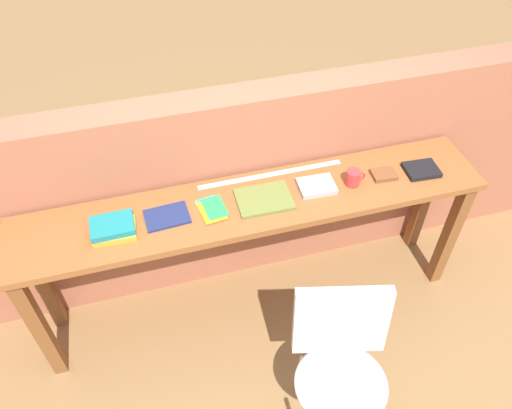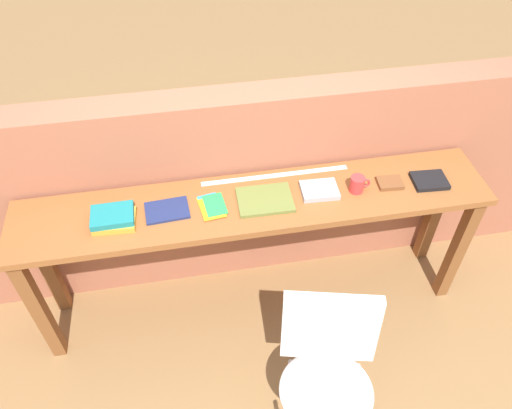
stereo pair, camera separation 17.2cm
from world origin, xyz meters
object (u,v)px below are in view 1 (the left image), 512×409
(chair_white_moulded, at_px, (341,362))
(book_stack_leftmost, at_px, (113,228))
(pamphlet_pile_colourful, at_px, (212,209))
(book_repair_rightmost, at_px, (421,170))
(magazine_cycling, at_px, (167,217))
(leather_journal_brown, at_px, (384,174))
(book_open_centre, at_px, (264,199))
(mug, at_px, (353,178))

(chair_white_moulded, bearing_deg, book_stack_leftmost, 139.88)
(book_stack_leftmost, distance_m, pamphlet_pile_colourful, 0.49)
(pamphlet_pile_colourful, relative_size, book_repair_rightmost, 1.12)
(magazine_cycling, height_order, leather_journal_brown, leather_journal_brown)
(book_repair_rightmost, bearing_deg, book_stack_leftmost, -176.11)
(book_open_centre, bearing_deg, pamphlet_pile_colourful, 179.26)
(magazine_cycling, bearing_deg, mug, -4.78)
(magazine_cycling, xyz_separation_m, book_repair_rightmost, (1.40, -0.03, 0.01))
(chair_white_moulded, distance_m, book_stack_leftmost, 1.25)
(leather_journal_brown, xyz_separation_m, book_repair_rightmost, (0.22, -0.02, 0.00))
(magazine_cycling, distance_m, book_repair_rightmost, 1.40)
(book_stack_leftmost, height_order, pamphlet_pile_colourful, book_stack_leftmost)
(magazine_cycling, xyz_separation_m, leather_journal_brown, (1.18, -0.01, 0.00))
(mug, bearing_deg, book_repair_rightmost, -1.29)
(book_stack_leftmost, distance_m, book_open_centre, 0.76)
(book_open_centre, relative_size, mug, 2.58)
(mug, bearing_deg, leather_journal_brown, 3.71)
(chair_white_moulded, xyz_separation_m, book_repair_rightmost, (0.75, 0.77, 0.37))
(book_stack_leftmost, distance_m, magazine_cycling, 0.26)
(book_stack_leftmost, bearing_deg, mug, 0.60)
(pamphlet_pile_colourful, bearing_deg, book_repair_rightmost, -1.18)
(chair_white_moulded, distance_m, book_repair_rightmost, 1.14)
(pamphlet_pile_colourful, relative_size, mug, 1.83)
(chair_white_moulded, xyz_separation_m, book_stack_leftmost, (-0.91, 0.77, 0.39))
(pamphlet_pile_colourful, relative_size, leather_journal_brown, 1.55)
(chair_white_moulded, height_order, book_repair_rightmost, book_repair_rightmost)
(pamphlet_pile_colourful, height_order, book_open_centre, book_open_centre)
(book_repair_rightmost, bearing_deg, pamphlet_pile_colourful, -177.42)
(chair_white_moulded, height_order, book_open_centre, book_open_centre)
(mug, xyz_separation_m, leather_journal_brown, (0.19, 0.01, -0.03))
(pamphlet_pile_colourful, xyz_separation_m, book_open_centre, (0.27, -0.01, 0.00))
(book_open_centre, bearing_deg, mug, 0.50)
(pamphlet_pile_colourful, bearing_deg, book_open_centre, -1.91)
(book_open_centre, relative_size, leather_journal_brown, 2.18)
(magazine_cycling, bearing_deg, book_stack_leftmost, -176.34)
(chair_white_moulded, distance_m, book_open_centre, 0.88)
(pamphlet_pile_colourful, height_order, mug, mug)
(magazine_cycling, relative_size, leather_journal_brown, 1.68)
(chair_white_moulded, xyz_separation_m, mug, (0.34, 0.78, 0.40))
(book_stack_leftmost, distance_m, leather_journal_brown, 1.44)
(book_stack_leftmost, bearing_deg, chair_white_moulded, -40.12)
(leather_journal_brown, relative_size, book_repair_rightmost, 0.72)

